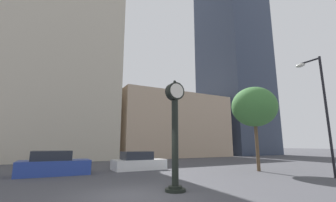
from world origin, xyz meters
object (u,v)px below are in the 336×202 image
at_px(street_clock, 175,131).
at_px(car_white, 138,162).
at_px(car_blue, 54,165).
at_px(bare_tree, 254,107).
at_px(street_lamp_right, 319,97).

distance_m(street_clock, car_white, 8.43).
bearing_deg(car_white, car_blue, -177.39).
xyz_separation_m(car_white, bare_tree, (7.10, -4.93, 4.01)).
bearing_deg(car_blue, bare_tree, -17.95).
height_order(street_lamp_right, bare_tree, street_lamp_right).
bearing_deg(car_blue, car_white, 4.89).
bearing_deg(bare_tree, car_white, 145.23).
bearing_deg(street_lamp_right, car_blue, 147.94).
distance_m(street_lamp_right, bare_tree, 4.10).
height_order(street_clock, car_white, street_clock).
bearing_deg(street_lamp_right, bare_tree, 104.33).
bearing_deg(car_white, street_lamp_right, -47.83).
relative_size(street_lamp_right, bare_tree, 1.19).
xyz_separation_m(car_blue, car_white, (5.66, 0.28, -0.06)).
distance_m(car_white, bare_tree, 9.53).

